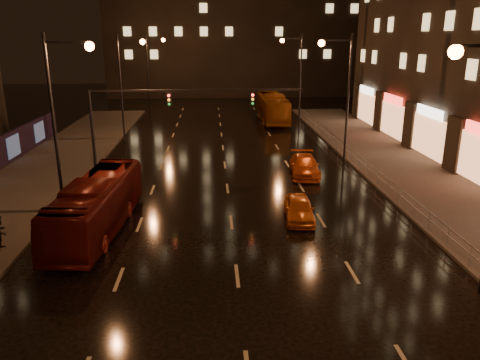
% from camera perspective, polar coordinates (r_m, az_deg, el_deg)
% --- Properties ---
extents(ground, '(140.00, 140.00, 0.00)m').
position_cam_1_polar(ground, '(35.27, -1.77, 1.00)').
color(ground, black).
rests_on(ground, ground).
extents(sidewalk_left, '(7.00, 70.00, 0.15)m').
position_cam_1_polar(sidewalk_left, '(32.95, -25.66, -1.79)').
color(sidewalk_left, '#38332D').
rests_on(sidewalk_left, ground).
extents(sidewalk_right, '(7.00, 70.00, 0.15)m').
position_cam_1_polar(sidewalk_right, '(33.72, 22.11, -0.93)').
color(sidewalk_right, '#38332D').
rests_on(sidewalk_right, ground).
extents(traffic_signal, '(15.31, 0.32, 6.20)m').
position_cam_1_polar(traffic_signal, '(34.49, -10.36, 8.41)').
color(traffic_signal, black).
rests_on(traffic_signal, ground).
extents(railing_right, '(0.05, 56.00, 1.00)m').
position_cam_1_polar(railing_right, '(34.92, 15.31, 1.74)').
color(railing_right, '#99999E').
rests_on(railing_right, sidewalk_right).
extents(bus_red, '(3.23, 10.38, 2.85)m').
position_cam_1_polar(bus_red, '(25.42, -17.03, -2.90)').
color(bus_red, '#5B110D').
rests_on(bus_red, ground).
extents(bus_curb, '(2.75, 11.67, 3.25)m').
position_cam_1_polar(bus_curb, '(56.73, 3.96, 8.82)').
color(bus_curb, '#8F490E').
rests_on(bus_curb, ground).
extents(taxi_near, '(1.89, 3.99, 1.32)m').
position_cam_1_polar(taxi_near, '(26.14, 7.21, -3.48)').
color(taxi_near, orange).
rests_on(taxi_near, ground).
extents(taxi_far, '(2.47, 5.08, 1.42)m').
position_cam_1_polar(taxi_far, '(34.59, 7.87, 1.73)').
color(taxi_far, '#D55314').
rests_on(taxi_far, ground).
extents(pedestrian_b, '(0.67, 0.84, 1.70)m').
position_cam_1_polar(pedestrian_b, '(24.82, -27.19, -5.65)').
color(pedestrian_b, black).
rests_on(pedestrian_b, sidewalk_left).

